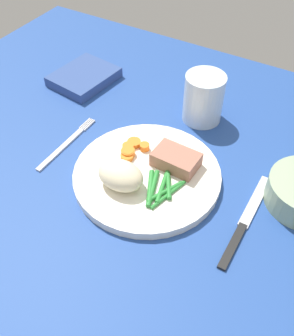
{
  "coord_description": "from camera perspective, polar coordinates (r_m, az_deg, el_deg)",
  "views": [
    {
      "loc": [
        22.14,
        -41.36,
        52.56
      ],
      "look_at": [
        -1.09,
        -1.88,
        4.6
      ],
      "focal_mm": 41.39,
      "sensor_mm": 36.0,
      "label": 1
    }
  ],
  "objects": [
    {
      "name": "carrot_slices",
      "position": [
        0.7,
        -2.34,
        2.7
      ],
      "size": [
        4.56,
        6.18,
        1.26
      ],
      "color": "orange",
      "rests_on": "dinner_plate"
    },
    {
      "name": "green_beans",
      "position": [
        0.64,
        1.78,
        -3.04
      ],
      "size": [
        6.58,
        8.53,
        0.88
      ],
      "color": "#2D8C38",
      "rests_on": "dinner_plate"
    },
    {
      "name": "meat_portion",
      "position": [
        0.67,
        4.29,
        1.26
      ],
      "size": [
        7.99,
        5.39,
        2.67
      ],
      "primitive_type": "cube",
      "rotation": [
        0.0,
        0.0,
        -0.03
      ],
      "color": "#A86B56",
      "rests_on": "dinner_plate"
    },
    {
      "name": "dinner_plate",
      "position": [
        0.68,
        -0.0,
        -1.05
      ],
      "size": [
        25.72,
        25.72,
        1.6
      ],
      "primitive_type": "cylinder",
      "color": "white",
      "rests_on": "dining_table"
    },
    {
      "name": "water_glass",
      "position": [
        0.79,
        8.44,
        9.64
      ],
      "size": [
        7.92,
        7.92,
        9.89
      ],
      "color": "silver",
      "rests_on": "dining_table"
    },
    {
      "name": "dining_table",
      "position": [
        0.7,
        1.55,
        -1.41
      ],
      "size": [
        120.0,
        90.0,
        2.0
      ],
      "color": "#234793",
      "rests_on": "ground"
    },
    {
      "name": "napkin",
      "position": [
        0.92,
        -9.25,
        13.1
      ],
      "size": [
        12.94,
        14.91,
        2.26
      ],
      "primitive_type": "cube",
      "rotation": [
        0.0,
        0.0,
        -0.12
      ],
      "color": "#334C8C",
      "rests_on": "dining_table"
    },
    {
      "name": "knife",
      "position": [
        0.64,
        14.21,
        -7.65
      ],
      "size": [
        1.7,
        20.5,
        0.64
      ],
      "rotation": [
        0.0,
        0.0,
        -0.02
      ],
      "color": "black",
      "rests_on": "dining_table"
    },
    {
      "name": "fork",
      "position": [
        0.76,
        -11.75,
        3.54
      ],
      "size": [
        1.44,
        16.6,
        0.4
      ],
      "rotation": [
        0.0,
        0.0,
        -0.07
      ],
      "color": "silver",
      "rests_on": "dining_table"
    },
    {
      "name": "mashed_potatoes",
      "position": [
        0.64,
        -3.91,
        -1.08
      ],
      "size": [
        7.98,
        5.82,
        4.42
      ],
      "primitive_type": "ellipsoid",
      "color": "beige",
      "rests_on": "dinner_plate"
    }
  ]
}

